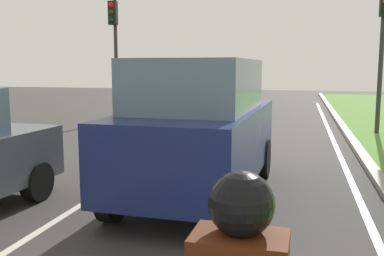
% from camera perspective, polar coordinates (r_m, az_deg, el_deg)
% --- Properties ---
extents(ground_plane, '(60.00, 60.00, 0.00)m').
position_cam_1_polar(ground_plane, '(11.68, 0.86, -2.64)').
color(ground_plane, '#383533').
extents(lane_line_center, '(0.12, 32.00, 0.01)m').
position_cam_1_polar(lane_line_center, '(11.85, -2.44, -2.47)').
color(lane_line_center, silver).
rests_on(lane_line_center, ground).
extents(lane_line_right_edge, '(0.12, 32.00, 0.01)m').
position_cam_1_polar(lane_line_right_edge, '(11.43, 18.76, -3.29)').
color(lane_line_right_edge, silver).
rests_on(lane_line_right_edge, ground).
extents(curb_right, '(0.24, 48.00, 0.12)m').
position_cam_1_polar(curb_right, '(11.47, 21.26, -3.08)').
color(curb_right, '#9E9B93').
rests_on(curb_right, ground).
extents(car_suv_ahead, '(2.10, 4.56, 2.28)m').
position_cam_1_polar(car_suv_ahead, '(7.17, 1.03, 0.03)').
color(car_suv_ahead, navy).
rests_on(car_suv_ahead, ground).
extents(traffic_light_near_right, '(0.32, 0.50, 4.97)m').
position_cam_1_polar(traffic_light_near_right, '(14.92, 23.79, 11.69)').
color(traffic_light_near_right, '#2D2D2D').
rests_on(traffic_light_near_right, ground).
extents(traffic_light_overhead_left, '(0.32, 0.50, 5.04)m').
position_cam_1_polar(traffic_light_overhead_left, '(17.73, -10.14, 11.76)').
color(traffic_light_overhead_left, '#2D2D2D').
rests_on(traffic_light_overhead_left, ground).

